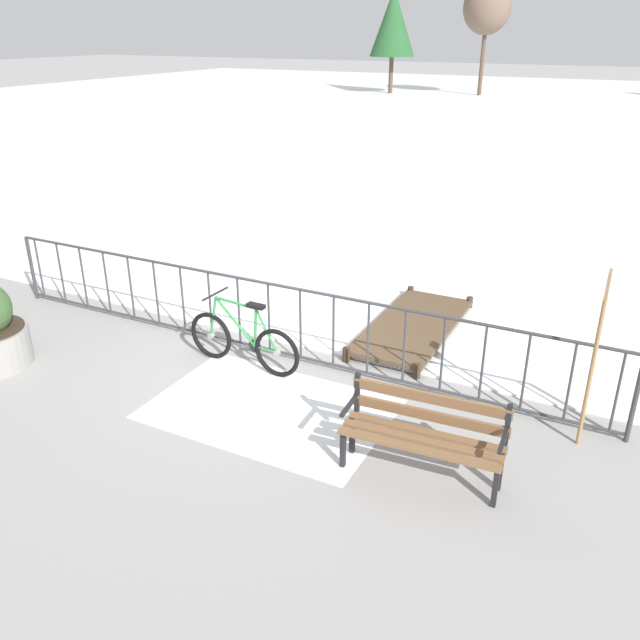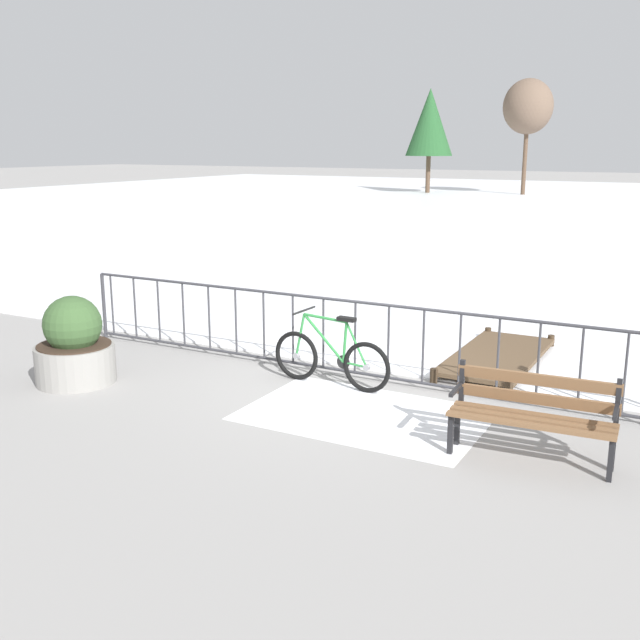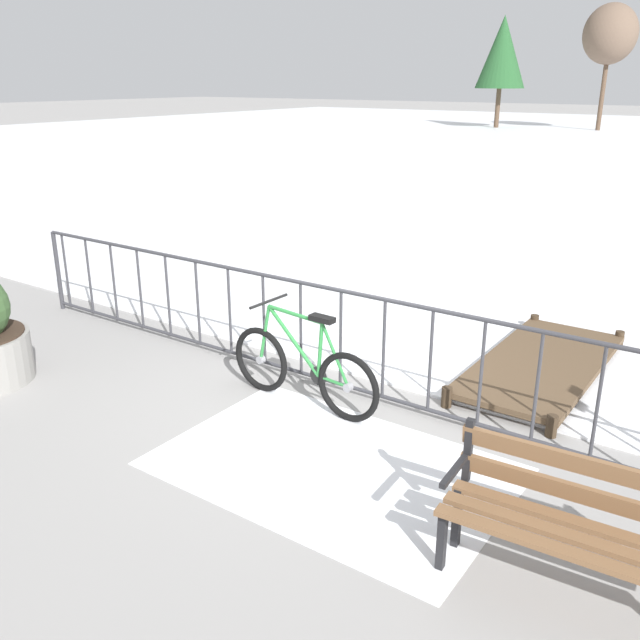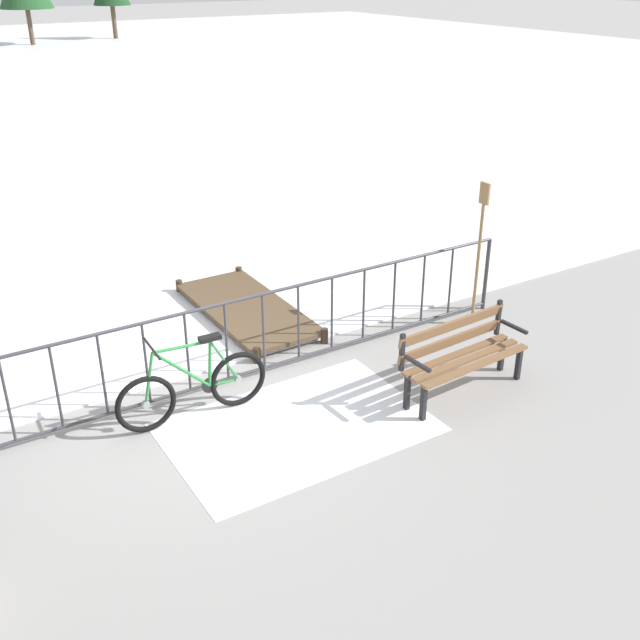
% 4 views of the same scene
% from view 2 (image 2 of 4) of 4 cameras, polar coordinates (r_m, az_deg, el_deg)
% --- Properties ---
extents(ground_plane, '(160.00, 160.00, 0.00)m').
position_cam_2_polar(ground_plane, '(10.03, 2.68, -4.47)').
color(ground_plane, gray).
extents(frozen_pond, '(80.00, 56.00, 0.03)m').
position_cam_2_polar(frozen_pond, '(37.36, 22.24, 7.70)').
color(frozen_pond, white).
rests_on(frozen_pond, ground).
extents(snow_patch, '(2.76, 1.83, 0.01)m').
position_cam_2_polar(snow_patch, '(8.72, 3.47, -7.25)').
color(snow_patch, white).
rests_on(snow_patch, ground).
extents(railing_fence, '(9.06, 0.06, 1.07)m').
position_cam_2_polar(railing_fence, '(9.88, 2.71, -1.37)').
color(railing_fence, '#38383D').
rests_on(railing_fence, ground).
extents(bicycle_near_railing, '(1.71, 0.52, 0.97)m').
position_cam_2_polar(bicycle_near_railing, '(9.60, 0.83, -2.98)').
color(bicycle_near_railing, black).
rests_on(bicycle_near_railing, ground).
extents(park_bench, '(1.63, 0.58, 0.89)m').
position_cam_2_polar(park_bench, '(7.68, 16.05, -6.64)').
color(park_bench, brown).
rests_on(park_bench, ground).
extents(planter_with_shrub, '(1.03, 1.03, 1.16)m').
position_cam_2_polar(planter_with_shrub, '(10.24, -18.36, -1.93)').
color(planter_with_shrub, gray).
rests_on(planter_with_shrub, ground).
extents(wooden_dock, '(1.10, 2.62, 0.20)m').
position_cam_2_polar(wooden_dock, '(10.91, 13.44, -2.70)').
color(wooden_dock, brown).
rests_on(wooden_dock, ground).
extents(tree_far_west, '(2.97, 2.97, 6.90)m').
position_cam_2_polar(tree_far_west, '(48.09, 15.69, 15.47)').
color(tree_far_west, brown).
rests_on(tree_far_west, ground).
extents(tree_centre, '(2.96, 2.96, 6.46)m').
position_cam_2_polar(tree_centre, '(48.62, 8.42, 14.78)').
color(tree_centre, brown).
rests_on(tree_centre, ground).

